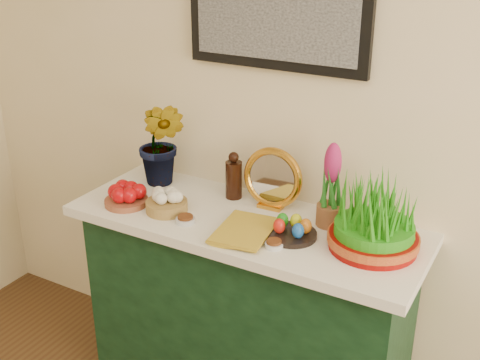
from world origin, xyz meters
name	(u,v)px	position (x,y,z in m)	size (l,w,h in m)	color
sideboard	(246,317)	(-0.36, 2.00, 0.42)	(1.30, 0.45, 0.85)	#163D20
tablecloth	(246,223)	(-0.36, 2.00, 0.87)	(1.40, 0.55, 0.04)	white
hyacinth_green	(161,130)	(-0.84, 2.12, 1.14)	(0.25, 0.21, 0.50)	#267823
apple_bowl	(126,196)	(-0.85, 1.87, 0.93)	(0.19, 0.19, 0.09)	brown
garlic_basket	(166,202)	(-0.67, 1.90, 0.93)	(0.19, 0.19, 0.09)	#AE8A46
vinegar_cruet	(234,178)	(-0.50, 2.15, 0.98)	(0.07, 0.07, 0.20)	black
mirror	(273,179)	(-0.32, 2.15, 1.01)	(0.25, 0.08, 0.25)	gold
book	(220,225)	(-0.40, 1.87, 0.91)	(0.18, 0.26, 0.04)	gold
spice_dish_left	(185,219)	(-0.55, 1.86, 0.90)	(0.07, 0.07, 0.03)	silver
spice_dish_right	(274,244)	(-0.17, 1.85, 0.90)	(0.07, 0.07, 0.03)	silver
egg_plate	(292,230)	(-0.15, 1.96, 0.92)	(0.24, 0.24, 0.08)	black
hyacinth_pink	(331,189)	(-0.06, 2.11, 1.04)	(0.10, 0.10, 0.33)	#955933
wheatgrass_sabzeh	(375,219)	(0.14, 2.02, 1.01)	(0.32, 0.32, 0.26)	#820704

